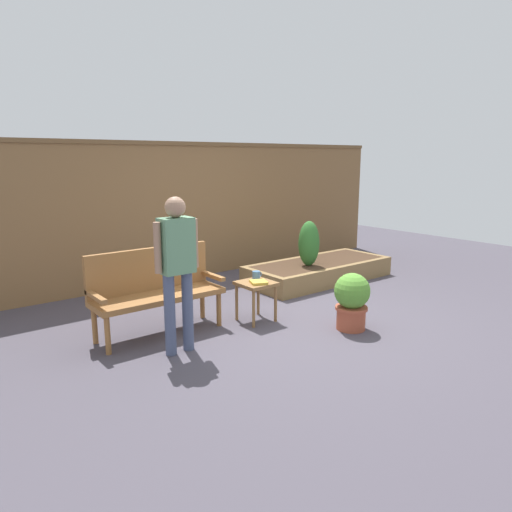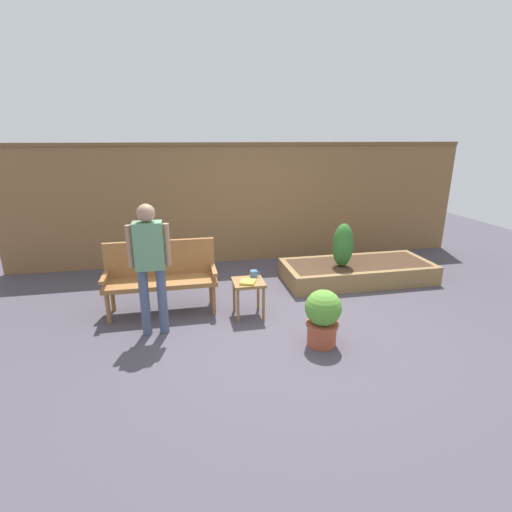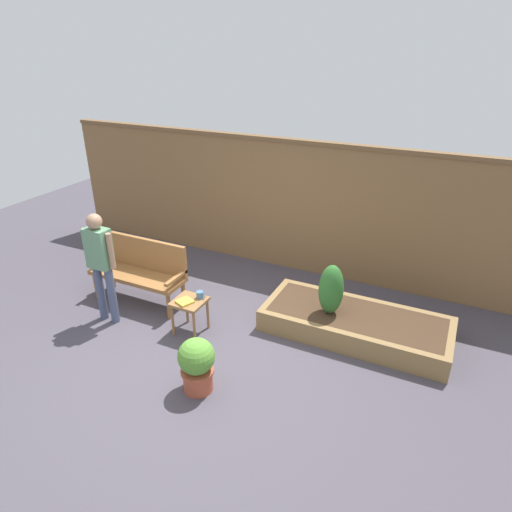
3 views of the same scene
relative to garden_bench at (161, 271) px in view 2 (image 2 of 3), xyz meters
name	(u,v)px [view 2 (image 2 of 3)]	position (x,y,z in m)	size (l,w,h in m)	color
ground_plane	(282,321)	(1.50, -0.66, -0.54)	(14.00, 14.00, 0.00)	#47424C
fence_back	(246,203)	(1.50, 1.94, 0.55)	(8.40, 0.14, 2.16)	brown
garden_bench	(161,271)	(0.00, 0.00, 0.00)	(1.44, 0.48, 0.94)	#936033
side_table	(248,287)	(1.10, -0.41, -0.15)	(0.40, 0.40, 0.48)	olive
cup_on_table	(254,274)	(1.20, -0.29, -0.02)	(0.13, 0.09, 0.09)	teal
book_on_table	(248,282)	(1.09, -0.48, -0.05)	(0.18, 0.19, 0.03)	gold
potted_boxwood	(323,316)	(1.78, -1.30, -0.19)	(0.40, 0.40, 0.65)	#A84C33
raised_planter_bed	(357,271)	(3.07, 0.48, -0.39)	(2.40, 1.00, 0.30)	olive
shrub_near_bench	(343,245)	(2.74, 0.38, 0.10)	(0.32, 0.32, 0.69)	brown
person_by_bench	(150,259)	(-0.07, -0.66, 0.39)	(0.47, 0.20, 1.56)	#475170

